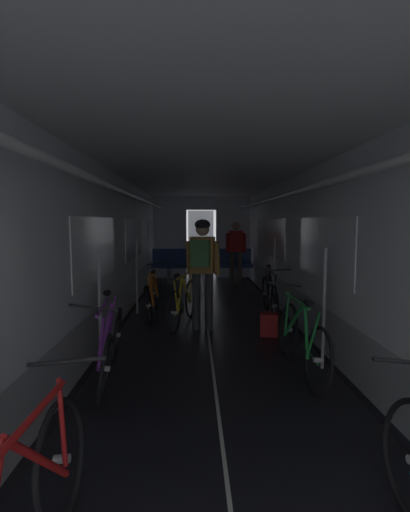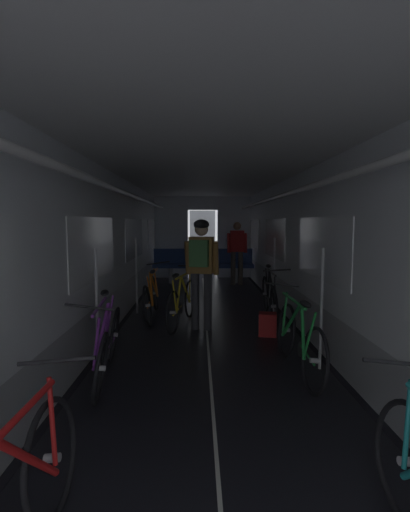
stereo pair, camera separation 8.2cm
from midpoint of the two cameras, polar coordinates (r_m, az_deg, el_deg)
The scene contains 11 objects.
train_car_shell at distance 5.52m, azimuth 0.72°, elevation 5.47°, with size 3.14×12.34×2.57m.
bench_seat_far_left at distance 10.08m, azimuth -5.20°, elevation -1.02°, with size 0.98×0.51×0.95m.
bench_seat_far_right at distance 10.11m, azimuth 5.03°, elevation -1.00°, with size 0.98×0.51×0.95m.
bicycle_purple at distance 4.12m, azimuth -14.53°, elevation -13.33°, with size 0.44×1.69×0.96m.
bicycle_orange at distance 6.51m, azimuth -8.07°, elevation -6.28°, with size 0.44×1.69×0.96m.
bicycle_green at distance 4.29m, azimuth 15.02°, elevation -12.56°, with size 0.44×1.69×0.95m.
bicycle_black at distance 6.50m, azimuth 10.48°, elevation -6.30°, with size 0.44×1.69×0.94m.
person_cyclist_aisle at distance 5.59m, azimuth -0.20°, elevation -0.97°, with size 0.56×0.44×1.73m.
bicycle_yellow_in_aisle at distance 5.97m, azimuth -3.24°, elevation -7.26°, with size 0.56×1.66×0.94m.
person_standing_near_bench at distance 9.70m, azimuth 5.30°, elevation 1.14°, with size 0.53×0.23×1.69m.
backpack_on_floor at distance 5.57m, azimuth 10.24°, elevation -10.54°, with size 0.26×0.20×0.34m, color maroon.
Camera 2 is at (-0.13, -1.92, 1.69)m, focal length 25.42 mm.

